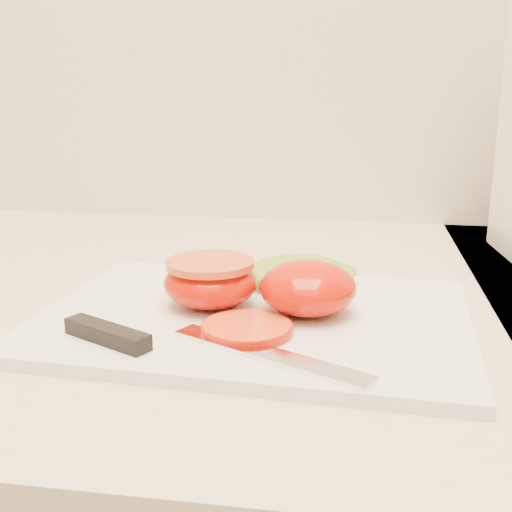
# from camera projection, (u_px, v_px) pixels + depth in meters

# --- Properties ---
(cutting_board) EXTENTS (0.35, 0.26, 0.01)m
(cutting_board) POSITION_uv_depth(u_px,v_px,m) (254.00, 319.00, 0.52)
(cutting_board) COLOR white
(cutting_board) RESTS_ON counter
(tomato_half_dome) EXTENTS (0.08, 0.08, 0.04)m
(tomato_half_dome) POSITION_uv_depth(u_px,v_px,m) (308.00, 287.00, 0.51)
(tomato_half_dome) COLOR red
(tomato_half_dome) RESTS_ON cutting_board
(tomato_half_cut) EXTENTS (0.08, 0.08, 0.04)m
(tomato_half_cut) POSITION_uv_depth(u_px,v_px,m) (211.00, 281.00, 0.53)
(tomato_half_cut) COLOR red
(tomato_half_cut) RESTS_ON cutting_board
(tomato_slice_0) EXTENTS (0.07, 0.07, 0.01)m
(tomato_slice_0) POSITION_uv_depth(u_px,v_px,m) (247.00, 328.00, 0.48)
(tomato_slice_0) COLOR orange
(tomato_slice_0) RESTS_ON cutting_board
(lettuce_leaf_0) EXTENTS (0.12, 0.10, 0.02)m
(lettuce_leaf_0) POSITION_uv_depth(u_px,v_px,m) (303.00, 276.00, 0.58)
(lettuce_leaf_0) COLOR #7DBF32
(lettuce_leaf_0) RESTS_ON cutting_board
(knife) EXTENTS (0.23, 0.09, 0.01)m
(knife) POSITION_uv_depth(u_px,v_px,m) (168.00, 342.00, 0.45)
(knife) COLOR silver
(knife) RESTS_ON cutting_board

